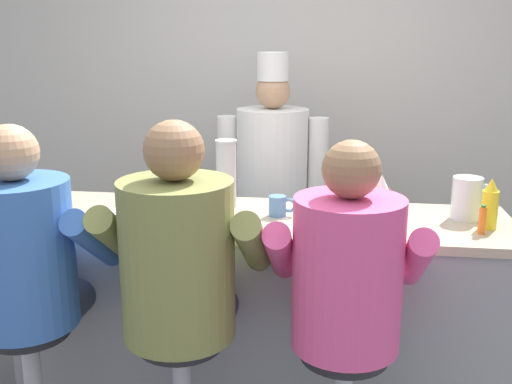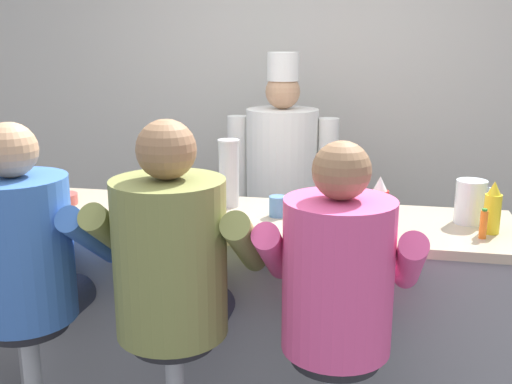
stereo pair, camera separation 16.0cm
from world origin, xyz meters
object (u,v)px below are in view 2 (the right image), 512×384
at_px(breakfast_plate, 142,208).
at_px(diner_seated_olive, 174,265).
at_px(cook_in_whites_near, 282,182).
at_px(cereal_bowl, 63,199).
at_px(mustard_bottle_yellow, 492,209).
at_px(diner_seated_pink, 338,284).
at_px(ketchup_bottle_red, 379,207).
at_px(cup_stack_steel, 229,173).
at_px(water_pitcher_clear, 471,202).
at_px(diner_seated_blue, 26,257).
at_px(coffee_mug_white, 198,218).
at_px(hot_sauce_bottle_orange, 483,224).
at_px(coffee_mug_blue, 279,206).

relative_size(breakfast_plate, diner_seated_olive, 0.17).
bearing_deg(cook_in_whites_near, cereal_bowl, -135.54).
xyz_separation_m(mustard_bottle_yellow, diner_seated_pink, (-0.60, -0.48, -0.19)).
bearing_deg(ketchup_bottle_red, cook_in_whites_near, 118.04).
distance_m(cup_stack_steel, cook_in_whites_near, 0.84).
distance_m(cup_stack_steel, diner_seated_olive, 0.70).
bearing_deg(water_pitcher_clear, diner_seated_blue, -161.22).
bearing_deg(water_pitcher_clear, coffee_mug_white, -164.64).
xyz_separation_m(mustard_bottle_yellow, water_pitcher_clear, (-0.07, 0.13, -0.01)).
height_order(coffee_mug_white, cup_stack_steel, cup_stack_steel).
distance_m(mustard_bottle_yellow, diner_seated_pink, 0.79).
relative_size(mustard_bottle_yellow, diner_seated_olive, 0.15).
distance_m(hot_sauce_bottle_orange, coffee_mug_blue, 0.87).
relative_size(mustard_bottle_yellow, cup_stack_steel, 0.68).
bearing_deg(hot_sauce_bottle_orange, cook_in_whites_near, 133.04).
relative_size(cup_stack_steel, diner_seated_pink, 0.22).
relative_size(ketchup_bottle_red, diner_seated_olive, 0.16).
bearing_deg(hot_sauce_bottle_orange, ketchup_bottle_red, -177.44).
xyz_separation_m(cup_stack_steel, diner_seated_pink, (0.57, -0.67, -0.25)).
xyz_separation_m(cereal_bowl, cook_in_whites_near, (0.94, 0.93, -0.09)).
bearing_deg(cup_stack_steel, coffee_mug_blue, -25.61).
height_order(ketchup_bottle_red, coffee_mug_white, ketchup_bottle_red).
distance_m(coffee_mug_blue, cook_in_whites_near, 0.94).
xyz_separation_m(mustard_bottle_yellow, breakfast_plate, (-1.55, 0.02, -0.09)).
distance_m(hot_sauce_bottle_orange, breakfast_plate, 1.51).
bearing_deg(water_pitcher_clear, hot_sauce_bottle_orange, -83.59).
xyz_separation_m(water_pitcher_clear, coffee_mug_blue, (-0.84, -0.07, -0.05)).
relative_size(breakfast_plate, cup_stack_steel, 0.82).
height_order(diner_seated_blue, diner_seated_pink, diner_seated_blue).
relative_size(cereal_bowl, diner_seated_olive, 0.10).
height_order(water_pitcher_clear, breakfast_plate, water_pitcher_clear).
bearing_deg(cereal_bowl, coffee_mug_white, -17.70).
distance_m(mustard_bottle_yellow, diner_seated_olive, 1.33).
bearing_deg(mustard_bottle_yellow, breakfast_plate, 179.39).
xyz_separation_m(coffee_mug_white, cup_stack_steel, (0.04, 0.38, 0.12)).
bearing_deg(diner_seated_pink, cereal_bowl, 158.72).
bearing_deg(hot_sauce_bottle_orange, water_pitcher_clear, 96.41).
height_order(ketchup_bottle_red, cereal_bowl, ketchup_bottle_red).
height_order(diner_seated_olive, cook_in_whites_near, cook_in_whites_near).
height_order(mustard_bottle_yellow, breakfast_plate, mustard_bottle_yellow).
distance_m(mustard_bottle_yellow, diner_seated_blue, 1.92).
height_order(cereal_bowl, cook_in_whites_near, cook_in_whites_near).
bearing_deg(coffee_mug_blue, ketchup_bottle_red, -20.06).
xyz_separation_m(coffee_mug_white, diner_seated_blue, (-0.64, -0.29, -0.11)).
bearing_deg(mustard_bottle_yellow, diner_seated_olive, -158.84).
xyz_separation_m(cereal_bowl, coffee_mug_white, (0.77, -0.24, 0.02)).
xyz_separation_m(water_pitcher_clear, cereal_bowl, (-1.91, -0.07, -0.07)).
distance_m(cup_stack_steel, diner_seated_blue, 0.98).
xyz_separation_m(hot_sauce_bottle_orange, coffee_mug_blue, (-0.86, 0.14, -0.01)).
xyz_separation_m(ketchup_bottle_red, diner_seated_blue, (-1.39, -0.38, -0.18)).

